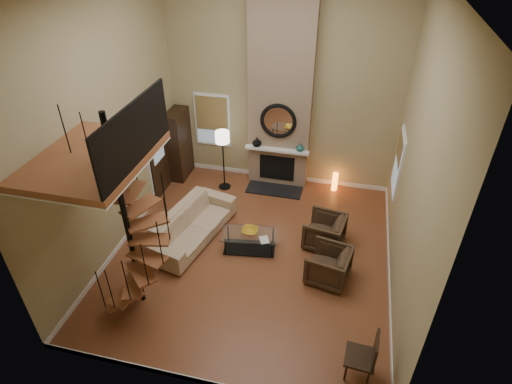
% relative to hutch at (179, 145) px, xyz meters
% --- Properties ---
extents(ground, '(6.00, 6.50, 0.01)m').
position_rel_hutch_xyz_m(ground, '(2.76, -2.76, -0.95)').
color(ground, '#985531').
rests_on(ground, ground).
extents(back_wall, '(6.00, 0.02, 5.50)m').
position_rel_hutch_xyz_m(back_wall, '(2.76, 0.49, 1.80)').
color(back_wall, tan).
rests_on(back_wall, ground).
extents(front_wall, '(6.00, 0.02, 5.50)m').
position_rel_hutch_xyz_m(front_wall, '(2.76, -6.01, 1.80)').
color(front_wall, tan).
rests_on(front_wall, ground).
extents(left_wall, '(0.02, 6.50, 5.50)m').
position_rel_hutch_xyz_m(left_wall, '(-0.24, -2.76, 1.80)').
color(left_wall, tan).
rests_on(left_wall, ground).
extents(right_wall, '(0.02, 6.50, 5.50)m').
position_rel_hutch_xyz_m(right_wall, '(5.76, -2.76, 1.80)').
color(right_wall, tan).
rests_on(right_wall, ground).
extents(baseboard_back, '(6.00, 0.02, 0.12)m').
position_rel_hutch_xyz_m(baseboard_back, '(2.76, 0.48, -0.89)').
color(baseboard_back, white).
rests_on(baseboard_back, ground).
extents(baseboard_front, '(6.00, 0.02, 0.12)m').
position_rel_hutch_xyz_m(baseboard_front, '(2.76, -6.00, -0.89)').
color(baseboard_front, white).
rests_on(baseboard_front, ground).
extents(baseboard_left, '(0.02, 6.50, 0.12)m').
position_rel_hutch_xyz_m(baseboard_left, '(-0.23, -2.76, -0.89)').
color(baseboard_left, white).
rests_on(baseboard_left, ground).
extents(baseboard_right, '(0.02, 6.50, 0.12)m').
position_rel_hutch_xyz_m(baseboard_right, '(5.75, -2.76, -0.89)').
color(baseboard_right, white).
rests_on(baseboard_right, ground).
extents(chimney_breast, '(1.60, 0.38, 5.50)m').
position_rel_hutch_xyz_m(chimney_breast, '(2.76, 0.30, 1.80)').
color(chimney_breast, '#897059').
rests_on(chimney_breast, ground).
extents(hearth, '(1.50, 0.60, 0.04)m').
position_rel_hutch_xyz_m(hearth, '(2.76, -0.19, -0.93)').
color(hearth, black).
rests_on(hearth, ground).
extents(firebox, '(0.95, 0.02, 0.72)m').
position_rel_hutch_xyz_m(firebox, '(2.76, 0.10, -0.40)').
color(firebox, black).
rests_on(firebox, chimney_breast).
extents(mantel, '(1.70, 0.18, 0.06)m').
position_rel_hutch_xyz_m(mantel, '(2.76, 0.02, 0.20)').
color(mantel, white).
rests_on(mantel, chimney_breast).
extents(mirror_frame, '(0.94, 0.10, 0.94)m').
position_rel_hutch_xyz_m(mirror_frame, '(2.76, 0.08, 1.00)').
color(mirror_frame, black).
rests_on(mirror_frame, chimney_breast).
extents(mirror_disc, '(0.80, 0.01, 0.80)m').
position_rel_hutch_xyz_m(mirror_disc, '(2.76, 0.09, 1.00)').
color(mirror_disc, white).
rests_on(mirror_disc, chimney_breast).
extents(vase_left, '(0.24, 0.24, 0.25)m').
position_rel_hutch_xyz_m(vase_left, '(2.21, 0.06, 0.35)').
color(vase_left, black).
rests_on(vase_left, mantel).
extents(vase_right, '(0.20, 0.20, 0.21)m').
position_rel_hutch_xyz_m(vase_right, '(3.36, 0.06, 0.33)').
color(vase_right, '#175350').
rests_on(vase_right, mantel).
extents(window_back, '(1.02, 0.06, 1.52)m').
position_rel_hutch_xyz_m(window_back, '(0.86, 0.46, 0.67)').
color(window_back, white).
rests_on(window_back, back_wall).
extents(window_right, '(0.06, 1.02, 1.52)m').
position_rel_hutch_xyz_m(window_right, '(5.74, -0.76, 0.68)').
color(window_right, white).
rests_on(window_right, right_wall).
extents(entry_door, '(0.10, 1.05, 2.16)m').
position_rel_hutch_xyz_m(entry_door, '(-0.19, -0.96, 0.10)').
color(entry_door, white).
rests_on(entry_door, ground).
extents(loft, '(1.70, 2.20, 1.09)m').
position_rel_hutch_xyz_m(loft, '(0.72, -4.56, 2.29)').
color(loft, '#985631').
rests_on(loft, left_wall).
extents(spiral_stair, '(1.47, 1.47, 4.06)m').
position_rel_hutch_xyz_m(spiral_stair, '(0.98, -4.55, 0.83)').
color(spiral_stair, black).
rests_on(spiral_stair, ground).
extents(hutch, '(0.43, 0.91, 2.03)m').
position_rel_hutch_xyz_m(hutch, '(0.00, 0.00, 0.00)').
color(hutch, black).
rests_on(hutch, ground).
extents(sofa, '(1.51, 2.66, 0.73)m').
position_rel_hutch_xyz_m(sofa, '(1.29, -2.54, -0.55)').
color(sofa, tan).
rests_on(sofa, ground).
extents(armchair_near, '(0.99, 0.97, 0.79)m').
position_rel_hutch_xyz_m(armchair_near, '(4.38, -2.09, -0.60)').
color(armchair_near, '#412E1E').
rests_on(armchair_near, ground).
extents(armchair_far, '(0.99, 0.97, 0.77)m').
position_rel_hutch_xyz_m(armchair_far, '(4.56, -3.15, -0.60)').
color(armchair_far, '#412E1E').
rests_on(armchair_far, ground).
extents(coffee_table, '(1.32, 0.79, 0.46)m').
position_rel_hutch_xyz_m(coffee_table, '(2.68, -2.65, -0.67)').
color(coffee_table, silver).
rests_on(coffee_table, ground).
extents(bowl, '(0.36, 0.36, 0.09)m').
position_rel_hutch_xyz_m(bowl, '(2.68, -2.60, -0.45)').
color(bowl, gold).
rests_on(bowl, coffee_table).
extents(book, '(0.28, 0.31, 0.02)m').
position_rel_hutch_xyz_m(book, '(3.03, -2.80, -0.49)').
color(book, gray).
rests_on(book, coffee_table).
extents(floor_lamp, '(0.37, 0.37, 1.70)m').
position_rel_hutch_xyz_m(floor_lamp, '(1.39, -0.34, 0.46)').
color(floor_lamp, black).
rests_on(floor_lamp, ground).
extents(accent_lamp, '(0.15, 0.15, 0.54)m').
position_rel_hutch_xyz_m(accent_lamp, '(4.36, 0.23, -0.70)').
color(accent_lamp, orange).
rests_on(accent_lamp, ground).
extents(side_chair, '(0.51, 0.51, 1.00)m').
position_rel_hutch_xyz_m(side_chair, '(5.27, -5.23, -0.42)').
color(side_chair, black).
rests_on(side_chair, ground).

